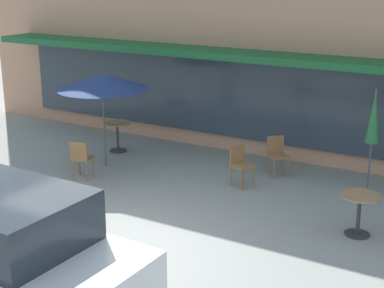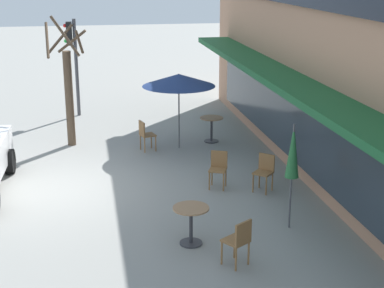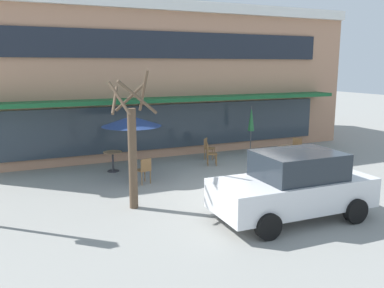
{
  "view_description": "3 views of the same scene",
  "coord_description": "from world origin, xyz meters",
  "px_view_note": "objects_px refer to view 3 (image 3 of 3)",
  "views": [
    {
      "loc": [
        5.64,
        -6.96,
        4.51
      ],
      "look_at": [
        -0.2,
        3.0,
        1.04
      ],
      "focal_mm": 55.0,
      "sensor_mm": 36.0,
      "label": 1
    },
    {
      "loc": [
        13.53,
        0.84,
        5.18
      ],
      "look_at": [
        0.04,
        3.27,
        0.98
      ],
      "focal_mm": 55.0,
      "sensor_mm": 36.0,
      "label": 2
    },
    {
      "loc": [
        -6.68,
        -10.3,
        3.94
      ],
      "look_at": [
        -0.69,
        2.93,
        1.12
      ],
      "focal_mm": 38.0,
      "sensor_mm": 36.0,
      "label": 3
    }
  ],
  "objects_px": {
    "parked_sedan": "(294,186)",
    "street_tree": "(132,148)",
    "cafe_table_streetside": "(113,158)",
    "cafe_chair_1": "(210,152)",
    "cafe_chair_0": "(296,147)",
    "cafe_chair_2": "(208,147)",
    "cafe_table_near_wall": "(287,152)",
    "cafe_chair_3": "(144,169)",
    "patio_umbrella_cream_folded": "(251,119)",
    "patio_umbrella_green_folded": "(131,121)"
  },
  "relations": [
    {
      "from": "patio_umbrella_cream_folded",
      "to": "cafe_chair_2",
      "type": "distance_m",
      "value": 2.35
    },
    {
      "from": "cafe_chair_2",
      "to": "cafe_chair_3",
      "type": "relative_size",
      "value": 1.0
    },
    {
      "from": "cafe_chair_0",
      "to": "cafe_chair_1",
      "type": "distance_m",
      "value": 3.91
    },
    {
      "from": "cafe_table_near_wall",
      "to": "patio_umbrella_green_folded",
      "type": "bearing_deg",
      "value": 173.06
    },
    {
      "from": "cafe_chair_0",
      "to": "street_tree",
      "type": "xyz_separation_m",
      "value": [
        -8.07,
        -3.05,
        1.2
      ]
    },
    {
      "from": "cafe_table_streetside",
      "to": "cafe_chair_1",
      "type": "bearing_deg",
      "value": -9.61
    },
    {
      "from": "street_tree",
      "to": "cafe_table_near_wall",
      "type": "bearing_deg",
      "value": 18.57
    },
    {
      "from": "street_tree",
      "to": "cafe_table_streetside",
      "type": "bearing_deg",
      "value": 84.19
    },
    {
      "from": "patio_umbrella_green_folded",
      "to": "cafe_chair_2",
      "type": "height_order",
      "value": "patio_umbrella_green_folded"
    },
    {
      "from": "patio_umbrella_green_folded",
      "to": "cafe_chair_1",
      "type": "xyz_separation_m",
      "value": [
        3.31,
        0.43,
        -1.5
      ]
    },
    {
      "from": "patio_umbrella_cream_folded",
      "to": "cafe_chair_1",
      "type": "distance_m",
      "value": 2.88
    },
    {
      "from": "cafe_chair_2",
      "to": "street_tree",
      "type": "distance_m",
      "value": 6.61
    },
    {
      "from": "parked_sedan",
      "to": "street_tree",
      "type": "xyz_separation_m",
      "value": [
        -3.58,
        2.46,
        0.85
      ]
    },
    {
      "from": "cafe_chair_1",
      "to": "cafe_chair_3",
      "type": "bearing_deg",
      "value": -155.88
    },
    {
      "from": "cafe_chair_2",
      "to": "cafe_table_streetside",
      "type": "bearing_deg",
      "value": -174.69
    },
    {
      "from": "patio_umbrella_green_folded",
      "to": "cafe_chair_1",
      "type": "distance_m",
      "value": 3.66
    },
    {
      "from": "cafe_table_near_wall",
      "to": "cafe_chair_1",
      "type": "distance_m",
      "value": 3.1
    },
    {
      "from": "cafe_table_near_wall",
      "to": "cafe_chair_3",
      "type": "xyz_separation_m",
      "value": [
        -6.06,
        -0.25,
        0.01
      ]
    },
    {
      "from": "cafe_table_streetside",
      "to": "patio_umbrella_cream_folded",
      "type": "height_order",
      "value": "patio_umbrella_cream_folded"
    },
    {
      "from": "cafe_table_near_wall",
      "to": "cafe_table_streetside",
      "type": "relative_size",
      "value": 1.0
    },
    {
      "from": "cafe_table_streetside",
      "to": "parked_sedan",
      "type": "distance_m",
      "value": 7.37
    },
    {
      "from": "parked_sedan",
      "to": "cafe_chair_2",
      "type": "bearing_deg",
      "value": 81.62
    },
    {
      "from": "parked_sedan",
      "to": "street_tree",
      "type": "height_order",
      "value": "street_tree"
    },
    {
      "from": "cafe_table_streetside",
      "to": "cafe_chair_1",
      "type": "distance_m",
      "value": 3.83
    },
    {
      "from": "cafe_chair_0",
      "to": "street_tree",
      "type": "distance_m",
      "value": 8.71
    },
    {
      "from": "patio_umbrella_cream_folded",
      "to": "cafe_chair_2",
      "type": "xyz_separation_m",
      "value": [
        -2.08,
        0.09,
        -1.1
      ]
    },
    {
      "from": "patio_umbrella_green_folded",
      "to": "street_tree",
      "type": "height_order",
      "value": "street_tree"
    },
    {
      "from": "cafe_table_near_wall",
      "to": "cafe_chair_3",
      "type": "distance_m",
      "value": 6.07
    },
    {
      "from": "patio_umbrella_cream_folded",
      "to": "cafe_chair_0",
      "type": "bearing_deg",
      "value": -46.09
    },
    {
      "from": "cafe_table_near_wall",
      "to": "patio_umbrella_cream_folded",
      "type": "bearing_deg",
      "value": 99.97
    },
    {
      "from": "patio_umbrella_green_folded",
      "to": "parked_sedan",
      "type": "height_order",
      "value": "patio_umbrella_green_folded"
    },
    {
      "from": "patio_umbrella_green_folded",
      "to": "cafe_chair_0",
      "type": "bearing_deg",
      "value": -0.58
    },
    {
      "from": "cafe_chair_1",
      "to": "patio_umbrella_green_folded",
      "type": "bearing_deg",
      "value": -172.6
    },
    {
      "from": "cafe_table_streetside",
      "to": "cafe_chair_2",
      "type": "xyz_separation_m",
      "value": [
        4.19,
        0.39,
        0.01
      ]
    },
    {
      "from": "cafe_table_streetside",
      "to": "patio_umbrella_green_folded",
      "type": "xyz_separation_m",
      "value": [
        0.46,
        -1.07,
        1.51
      ]
    },
    {
      "from": "cafe_chair_1",
      "to": "cafe_table_near_wall",
      "type": "bearing_deg",
      "value": -22.42
    },
    {
      "from": "cafe_table_streetside",
      "to": "street_tree",
      "type": "distance_m",
      "value": 4.39
    },
    {
      "from": "cafe_chair_2",
      "to": "patio_umbrella_green_folded",
      "type": "bearing_deg",
      "value": -158.65
    },
    {
      "from": "cafe_table_near_wall",
      "to": "patio_umbrella_green_folded",
      "type": "xyz_separation_m",
      "value": [
        -6.18,
        0.75,
        1.51
      ]
    },
    {
      "from": "cafe_table_near_wall",
      "to": "cafe_table_streetside",
      "type": "xyz_separation_m",
      "value": [
        -6.64,
        1.82,
        0.0
      ]
    },
    {
      "from": "cafe_chair_3",
      "to": "cafe_chair_2",
      "type": "bearing_deg",
      "value": 34.24
    },
    {
      "from": "cafe_chair_1",
      "to": "cafe_chair_0",
      "type": "bearing_deg",
      "value": -7.4
    },
    {
      "from": "cafe_chair_1",
      "to": "parked_sedan",
      "type": "relative_size",
      "value": 0.21
    },
    {
      "from": "cafe_chair_1",
      "to": "street_tree",
      "type": "bearing_deg",
      "value": -139.75
    },
    {
      "from": "cafe_table_near_wall",
      "to": "parked_sedan",
      "type": "bearing_deg",
      "value": -125.8
    },
    {
      "from": "patio_umbrella_cream_folded",
      "to": "parked_sedan",
      "type": "distance_m",
      "value": 7.65
    },
    {
      "from": "cafe_chair_3",
      "to": "cafe_table_streetside",
      "type": "bearing_deg",
      "value": 105.54
    },
    {
      "from": "cafe_chair_2",
      "to": "cafe_chair_3",
      "type": "height_order",
      "value": "same"
    },
    {
      "from": "cafe_table_near_wall",
      "to": "cafe_chair_1",
      "type": "bearing_deg",
      "value": 157.58
    },
    {
      "from": "patio_umbrella_green_folded",
      "to": "street_tree",
      "type": "bearing_deg",
      "value": -105.82
    }
  ]
}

